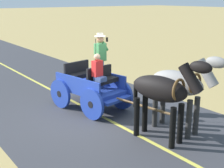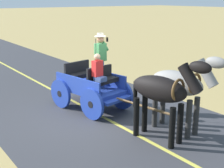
# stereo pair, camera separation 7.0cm
# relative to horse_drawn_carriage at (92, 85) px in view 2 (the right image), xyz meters

# --- Properties ---
(ground_plane) EXTENTS (200.00, 200.00, 0.00)m
(ground_plane) POSITION_rel_horse_drawn_carriage_xyz_m (0.16, 0.41, -0.82)
(ground_plane) COLOR tan
(road_surface) EXTENTS (6.35, 160.00, 0.01)m
(road_surface) POSITION_rel_horse_drawn_carriage_xyz_m (0.16, 0.41, -0.81)
(road_surface) COLOR #38383D
(road_surface) RESTS_ON ground
(road_centre_stripe) EXTENTS (0.12, 160.00, 0.00)m
(road_centre_stripe) POSITION_rel_horse_drawn_carriage_xyz_m (0.16, 0.41, -0.81)
(road_centre_stripe) COLOR #DBCC4C
(road_centre_stripe) RESTS_ON road_surface
(horse_drawn_carriage) EXTENTS (1.81, 4.51, 2.50)m
(horse_drawn_carriage) POSITION_rel_horse_drawn_carriage_xyz_m (0.00, 0.00, 0.00)
(horse_drawn_carriage) COLOR #1E3899
(horse_drawn_carriage) RESTS_ON ground
(horse_near_side) EXTENTS (0.79, 2.15, 2.21)m
(horse_near_side) POSITION_rel_horse_drawn_carriage_xyz_m (-0.90, 2.92, 0.51)
(horse_near_side) COLOR gray
(horse_near_side) RESTS_ON ground
(horse_off_side) EXTENTS (0.86, 2.15, 2.21)m
(horse_off_side) POSITION_rel_horse_drawn_carriage_xyz_m (-0.13, 3.05, 0.51)
(horse_off_side) COLOR black
(horse_off_side) RESTS_ON ground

